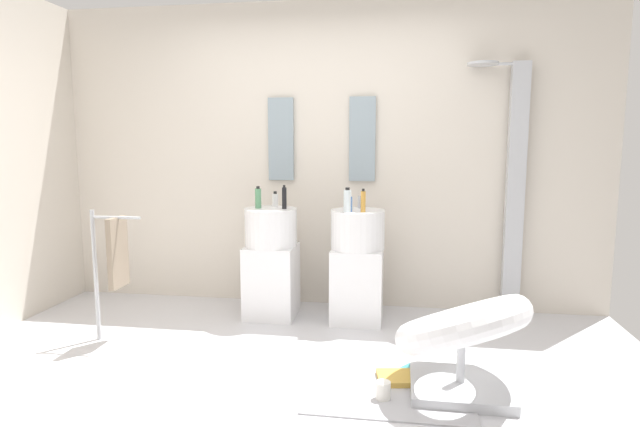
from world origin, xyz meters
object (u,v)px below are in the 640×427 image
object	(u,v)px
soap_bottle_black	(284,198)
soap_bottle_amber	(363,201)
pedestal_sink_right	(357,264)
soap_bottle_green	(258,198)
soap_bottle_clear	(347,201)
soap_bottle_white	(275,200)
soap_bottle_blue	(349,204)
shower_column	(513,185)
magazine_teal	(419,376)
pedestal_sink_left	(271,261)
lounge_chair	(462,333)
coffee_mug	(383,390)
towel_rack	(114,255)
magazine_ochre	(400,378)

from	to	relation	value
soap_bottle_black	soap_bottle_amber	xyz separation A→B (m)	(0.63, -0.10, -0.01)
pedestal_sink_right	soap_bottle_green	distance (m)	0.96
soap_bottle_amber	soap_bottle_green	bearing A→B (deg)	172.43
soap_bottle_green	soap_bottle_clear	world-z (taller)	soap_bottle_clear
soap_bottle_white	soap_bottle_blue	xyz separation A→B (m)	(0.63, -0.24, 0.01)
shower_column	soap_bottle_amber	distance (m)	1.27
magazine_teal	soap_bottle_blue	size ratio (longest dim) A/B	2.07
pedestal_sink_right	shower_column	bearing A→B (deg)	15.51
pedestal_sink_left	soap_bottle_white	distance (m)	0.51
soap_bottle_green	soap_bottle_clear	bearing A→B (deg)	-9.28
shower_column	soap_bottle_green	bearing A→B (deg)	-170.38
soap_bottle_white	lounge_chair	bearing A→B (deg)	-41.97
pedestal_sink_right	coffee_mug	distance (m)	1.37
towel_rack	soap_bottle_clear	size ratio (longest dim) A/B	5.08
pedestal_sink_right	magazine_ochre	bearing A→B (deg)	-71.72
magazine_ochre	magazine_teal	bearing A→B (deg)	11.70
soap_bottle_black	magazine_teal	bearing A→B (deg)	-43.48
magazine_teal	coffee_mug	size ratio (longest dim) A/B	2.87
coffee_mug	soap_bottle_amber	size ratio (longest dim) A/B	0.55
pedestal_sink_right	soap_bottle_green	bearing A→B (deg)	-179.74
soap_bottle_black	soap_bottle_white	distance (m)	0.18
pedestal_sink_left	shower_column	distance (m)	2.05
shower_column	soap_bottle_clear	size ratio (longest dim) A/B	10.96
magazine_ochre	soap_bottle_amber	bearing A→B (deg)	98.60
towel_rack	soap_bottle_blue	world-z (taller)	soap_bottle_blue
shower_column	soap_bottle_white	size ratio (longest dim) A/B	16.38
pedestal_sink_right	soap_bottle_white	size ratio (longest dim) A/B	7.96
coffee_mug	soap_bottle_blue	distance (m)	1.51
towel_rack	soap_bottle_clear	xyz separation A→B (m)	(1.60, 0.57, 0.35)
shower_column	lounge_chair	world-z (taller)	shower_column
soap_bottle_white	shower_column	bearing A→B (deg)	6.43
magazine_ochre	soap_bottle_amber	distance (m)	1.36
soap_bottle_black	soap_bottle_blue	size ratio (longest dim) A/B	1.40
soap_bottle_blue	magazine_teal	bearing A→B (deg)	-59.72
towel_rack	soap_bottle_clear	world-z (taller)	soap_bottle_clear
coffee_mug	soap_bottle_blue	bearing A→B (deg)	105.04
soap_bottle_white	pedestal_sink_left	bearing A→B (deg)	-93.66
soap_bottle_blue	lounge_chair	bearing A→B (deg)	-53.29
shower_column	magazine_teal	world-z (taller)	shower_column
magazine_teal	pedestal_sink_right	bearing A→B (deg)	152.13
pedestal_sink_right	soap_bottle_blue	distance (m)	0.51
shower_column	soap_bottle_amber	world-z (taller)	shower_column
pedestal_sink_right	shower_column	size ratio (longest dim) A/B	0.49
soap_bottle_amber	lounge_chair	bearing A→B (deg)	-57.49
lounge_chair	soap_bottle_green	size ratio (longest dim) A/B	6.23
coffee_mug	soap_bottle_clear	bearing A→B (deg)	105.58
pedestal_sink_right	soap_bottle_black	world-z (taller)	soap_bottle_black
coffee_mug	soap_bottle_clear	distance (m)	1.52
soap_bottle_black	soap_bottle_white	xyz separation A→B (m)	(-0.11, 0.14, -0.03)
towel_rack	soap_bottle_amber	bearing A→B (deg)	18.66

